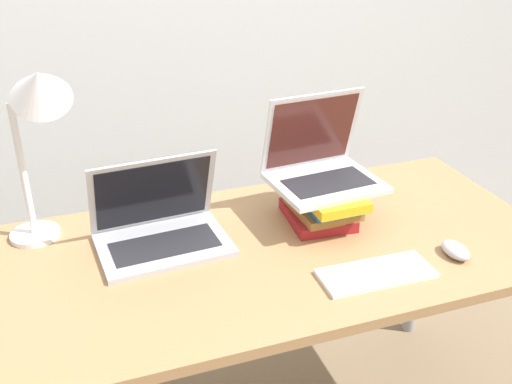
# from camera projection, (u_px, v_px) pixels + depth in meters

# --- Properties ---
(desk) EXTENTS (1.55, 0.77, 0.76)m
(desk) POSITION_uv_depth(u_px,v_px,m) (283.00, 267.00, 1.74)
(desk) COLOR #9E754C
(desk) RESTS_ON ground_plane
(laptop_left) EXTENTS (0.38, 0.28, 0.25)m
(laptop_left) POSITION_uv_depth(u_px,v_px,m) (160.00, 227.00, 1.69)
(laptop_left) COLOR #B2B2B7
(laptop_left) RESTS_ON desk
(book_stack) EXTENTS (0.20, 0.28, 0.11)m
(book_stack) POSITION_uv_depth(u_px,v_px,m) (322.00, 203.00, 1.80)
(book_stack) COLOR maroon
(book_stack) RESTS_ON desk
(laptop_on_books) EXTENTS (0.33, 0.28, 0.27)m
(laptop_on_books) POSITION_uv_depth(u_px,v_px,m) (321.00, 165.00, 1.79)
(laptop_on_books) COLOR silver
(laptop_on_books) RESTS_ON book_stack
(wireless_keyboard) EXTENTS (0.31, 0.13, 0.01)m
(wireless_keyboard) POSITION_uv_depth(u_px,v_px,m) (376.00, 273.00, 1.56)
(wireless_keyboard) COLOR white
(wireless_keyboard) RESTS_ON desk
(mouse) EXTENTS (0.06, 0.10, 0.03)m
(mouse) POSITION_uv_depth(u_px,v_px,m) (455.00, 250.00, 1.64)
(mouse) COLOR #B2B2B7
(mouse) RESTS_ON desk
(desk_lamp) EXTENTS (0.23, 0.20, 0.54)m
(desk_lamp) POSITION_uv_depth(u_px,v_px,m) (38.00, 106.00, 1.55)
(desk_lamp) COLOR white
(desk_lamp) RESTS_ON desk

